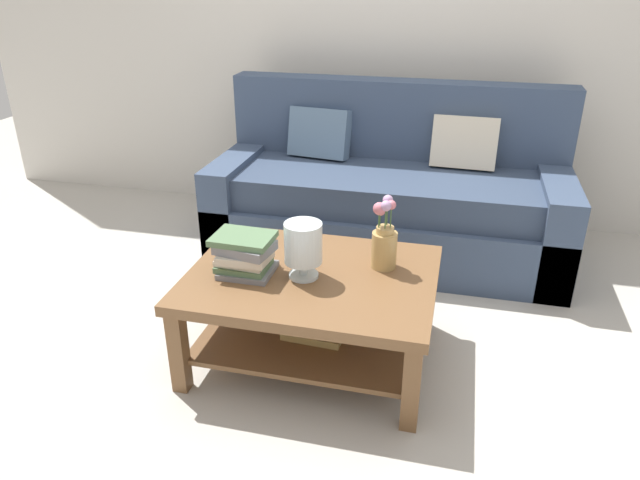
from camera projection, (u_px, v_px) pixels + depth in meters
name	position (u px, v px, depth m)	size (l,w,h in m)	color
ground_plane	(340.00, 322.00, 3.12)	(10.00, 10.00, 0.00)	#B7B2A8
back_wall	(393.00, 26.00, 4.00)	(6.40, 0.12, 2.70)	beige
couch	(389.00, 197.00, 3.79)	(2.20, 0.90, 1.06)	#384760
coffee_table	(312.00, 297.00, 2.71)	(1.12, 0.86, 0.45)	brown
book_stack_main	(245.00, 254.00, 2.63)	(0.28, 0.23, 0.18)	slate
glass_hurricane_vase	(303.00, 245.00, 2.57)	(0.17, 0.17, 0.26)	silver
flower_pitcher	(384.00, 240.00, 2.67)	(0.12, 0.12, 0.35)	tan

